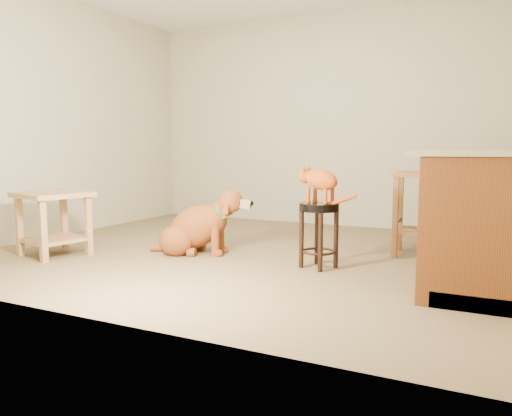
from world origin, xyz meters
The scene contains 8 objects.
floor centered at (0.00, 0.00, 0.00)m, with size 4.50×4.00×0.01m, color brown.
room_shell centered at (0.00, 0.00, 1.68)m, with size 4.54×4.04×2.62m.
cabinet_run centered at (1.94, 0.30, 0.44)m, with size 0.70×2.56×0.94m.
padded_stool centered at (0.80, -0.28, 0.37)m, with size 0.34×0.34×0.52m.
wood_stool centered at (1.42, 0.57, 0.39)m, with size 0.42×0.42×0.75m.
side_table centered at (-1.46, -0.87, 0.37)m, with size 0.66×0.66×0.57m.
golden_retriever centered at (-0.37, -0.25, 0.23)m, with size 0.97×0.55×0.63m.
tabby_kitten centered at (0.79, -0.27, 0.70)m, with size 0.52×0.25×0.32m.
Camera 1 is at (2.09, -4.00, 0.94)m, focal length 35.00 mm.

